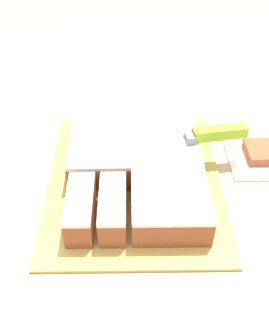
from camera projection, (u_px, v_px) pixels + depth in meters
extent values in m
cube|color=tan|center=(163.00, 330.00, 1.01)|extent=(1.40, 1.10, 0.95)
cube|color=gold|center=(134.00, 180.00, 0.72)|extent=(0.32, 0.39, 0.01)
cube|color=#994C2D|center=(134.00, 148.00, 0.75)|extent=(0.24, 0.19, 0.05)
cube|color=white|center=(134.00, 136.00, 0.73)|extent=(0.24, 0.19, 0.01)
cube|color=#994C2D|center=(170.00, 207.00, 0.64)|extent=(0.12, 0.12, 0.05)
cube|color=white|center=(171.00, 195.00, 0.62)|extent=(0.12, 0.12, 0.01)
cube|color=#994C2D|center=(81.00, 210.00, 0.63)|extent=(0.04, 0.11, 0.05)
cube|color=white|center=(79.00, 198.00, 0.61)|extent=(0.04, 0.11, 0.01)
cube|color=#994C2D|center=(113.00, 210.00, 0.63)|extent=(0.04, 0.11, 0.05)
cube|color=white|center=(112.00, 198.00, 0.61)|extent=(0.04, 0.11, 0.01)
cube|color=silver|center=(140.00, 144.00, 0.71)|extent=(0.20, 0.06, 0.00)
cube|color=slate|center=(190.00, 137.00, 0.71)|extent=(0.02, 0.03, 0.02)
cube|color=#8CCC26|center=(220.00, 133.00, 0.72)|extent=(0.10, 0.04, 0.02)
cube|color=white|center=(262.00, 157.00, 0.77)|extent=(0.14, 0.14, 0.01)
cube|color=#994C2D|center=(263.00, 152.00, 0.77)|extent=(0.07, 0.07, 0.02)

